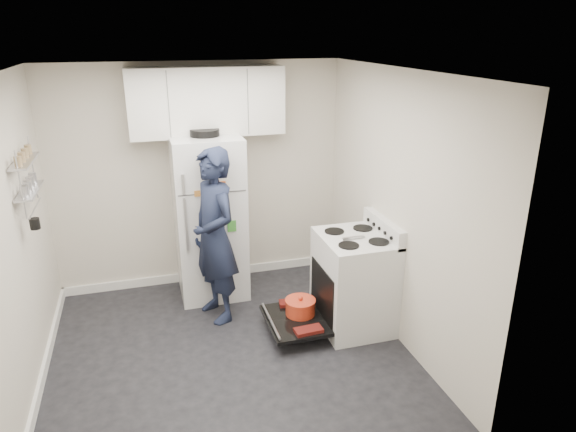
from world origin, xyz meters
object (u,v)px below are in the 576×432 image
object	(u,v)px
refrigerator	(209,217)
person	(214,236)
electric_range	(353,283)
open_oven_door	(298,314)

from	to	relation	value
refrigerator	person	size ratio (longest dim) A/B	1.04
electric_range	person	xyz separation A→B (m)	(-1.25, 0.55, 0.42)
open_oven_door	person	xyz separation A→B (m)	(-0.70, 0.52, 0.69)
open_oven_door	refrigerator	size ratio (longest dim) A/B	0.38
person	electric_range	bearing A→B (deg)	47.45
electric_range	refrigerator	size ratio (longest dim) A/B	0.60
electric_range	refrigerator	distance (m)	1.70
refrigerator	person	distance (m)	0.55
person	refrigerator	bearing A→B (deg)	158.20
electric_range	open_oven_door	size ratio (longest dim) A/B	1.56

